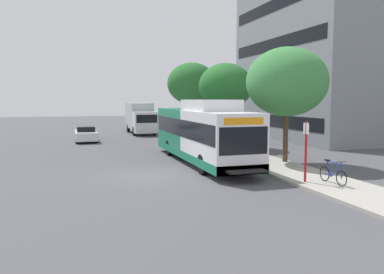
{
  "coord_description": "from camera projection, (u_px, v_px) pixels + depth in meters",
  "views": [
    {
      "loc": [
        -3.53,
        -18.32,
        3.69
      ],
      "look_at": [
        2.88,
        2.04,
        1.6
      ],
      "focal_mm": 36.42,
      "sensor_mm": 36.0,
      "label": 1
    }
  ],
  "objects": [
    {
      "name": "box_truck_background",
      "position": [
        140.0,
        117.0,
        41.51
      ],
      "size": [
        2.32,
        7.01,
        3.25
      ],
      "color": "silver",
      "rests_on": "ground"
    },
    {
      "name": "transit_bus",
      "position": [
        202.0,
        133.0,
        22.57
      ],
      "size": [
        2.58,
        12.25,
        3.65
      ],
      "color": "white",
      "rests_on": "ground"
    },
    {
      "name": "bus_stop_sign_pole",
      "position": [
        306.0,
        147.0,
        16.58
      ],
      "size": [
        0.1,
        0.36,
        2.6
      ],
      "color": "red",
      "rests_on": "sidewalk_curb"
    },
    {
      "name": "bicycle_parked",
      "position": [
        333.0,
        174.0,
        16.31
      ],
      "size": [
        0.52,
        1.76,
        1.02
      ],
      "color": "black",
      "rests_on": "sidewalk_curb"
    },
    {
      "name": "street_tree_far_block",
      "position": [
        192.0,
        84.0,
        38.21
      ],
      "size": [
        4.8,
        4.8,
        7.1
      ],
      "color": "#4C3823",
      "rests_on": "sidewalk_curb"
    },
    {
      "name": "sidewalk_curb",
      "position": [
        232.0,
        152.0,
        26.59
      ],
      "size": [
        3.0,
        56.0,
        0.14
      ],
      "primitive_type": "cube",
      "color": "#A8A399",
      "rests_on": "ground"
    },
    {
      "name": "street_tree_mid_block",
      "position": [
        226.0,
        86.0,
        29.28
      ],
      "size": [
        4.05,
        4.05,
        6.24
      ],
      "color": "#4C3823",
      "rests_on": "sidewalk_curb"
    },
    {
      "name": "ground_plane",
      "position": [
        125.0,
        153.0,
        26.4
      ],
      "size": [
        120.0,
        120.0,
        0.0
      ],
      "primitive_type": "plane",
      "color": "#4C4C51"
    },
    {
      "name": "street_tree_near_stop",
      "position": [
        287.0,
        82.0,
        21.77
      ],
      "size": [
        4.55,
        4.55,
        6.44
      ],
      "color": "#4C3823",
      "rests_on": "sidewalk_curb"
    },
    {
      "name": "parked_car_far_lane",
      "position": [
        86.0,
        134.0,
        33.87
      ],
      "size": [
        1.8,
        4.5,
        1.33
      ],
      "color": "silver",
      "rests_on": "ground"
    }
  ]
}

